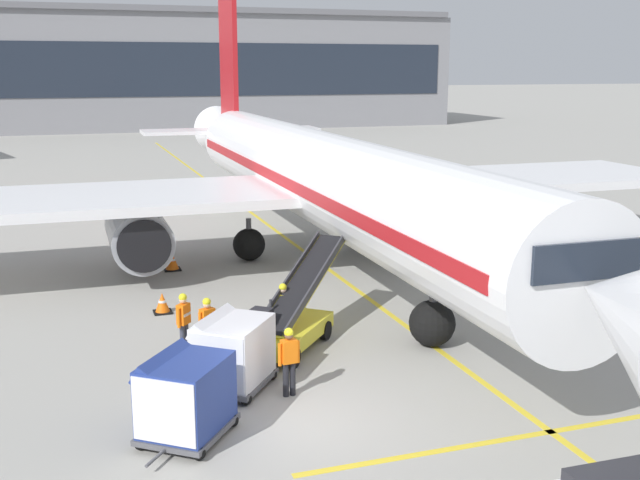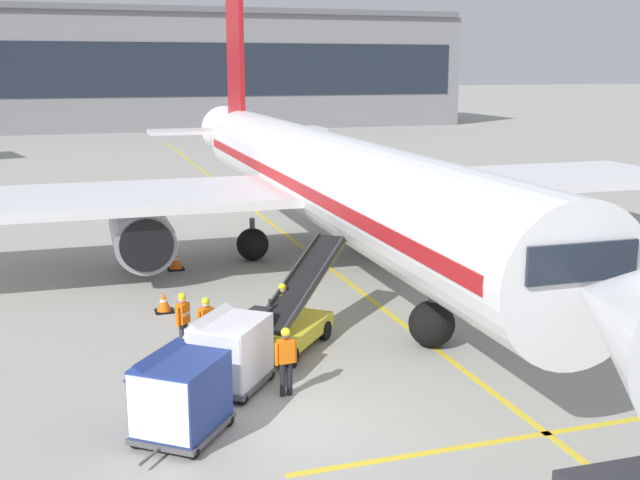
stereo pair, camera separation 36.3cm
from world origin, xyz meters
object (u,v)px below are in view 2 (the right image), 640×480
Objects in this scene: baggage_cart_lead at (229,350)px; ground_crew_by_loader at (206,323)px; parked_airplane at (320,177)px; safety_cone_engine_keepout at (176,261)px; belt_loader at (289,319)px; ground_crew_by_carts at (183,318)px; ground_crew_marshaller at (283,308)px; safety_cone_wingtip at (164,302)px; ground_crew_wingwalker at (286,357)px; baggage_cart_second at (180,394)px.

baggage_cart_lead is 2.23m from ground_crew_by_loader.
parked_airplane is 57.59× the size of safety_cone_engine_keepout.
ground_crew_by_carts is at bearing 171.79° from belt_loader.
safety_cone_engine_keepout is (0.43, 9.95, -0.64)m from ground_crew_by_loader.
ground_crew_marshaller is 2.60× the size of safety_cone_wingtip.
ground_crew_wingwalker reaches higher than safety_cone_wingtip.
baggage_cart_second is 3.94× the size of safety_cone_wingtip.
belt_loader is (-3.99, -9.45, -2.66)m from parked_airplane.
ground_crew_marshaller is (3.70, 5.23, -0.00)m from baggage_cart_second.
ground_crew_marshaller is (-4.03, -8.94, -2.49)m from parked_airplane.
safety_cone_wingtip is (-0.11, 3.90, -0.67)m from ground_crew_by_carts.
baggage_cart_lead and baggage_cart_second have the same top height.
ground_crew_marshaller is (2.91, 0.08, 0.00)m from ground_crew_by_carts.
ground_crew_by_carts is 4.22m from ground_crew_wingwalker.
parked_airplane is 24.31× the size of ground_crew_marshaller.
safety_cone_wingtip is at bearing -101.35° from safety_cone_engine_keepout.
safety_cone_engine_keepout reaches higher than safety_cone_wingtip.
baggage_cart_lead is at bearing -117.56° from parked_airplane.
ground_crew_by_loader is (-6.39, -9.65, -2.49)m from parked_airplane.
ground_crew_by_carts is (-0.55, 0.63, 0.00)m from ground_crew_by_loader.
parked_airplane is 16.33m from baggage_cart_second.
ground_crew_by_carts reaches higher than safety_cone_engine_keepout.
baggage_cart_lead is at bearing 144.13° from ground_crew_wingwalker.
ground_crew_by_loader is at bearing -123.51° from parked_airplane.
safety_cone_wingtip is (-0.85, 6.75, -0.67)m from baggage_cart_lead.
parked_airplane is 24.31× the size of ground_crew_by_carts.
safety_cone_engine_keepout is (-1.93, 9.24, -0.64)m from ground_crew_marshaller.
ground_crew_wingwalker is (1.42, -3.11, 0.00)m from ground_crew_by_loader.
ground_crew_by_carts and ground_crew_marshaller have the same top height.
parked_airplane is 63.10× the size of safety_cone_wingtip.
parked_airplane is 10.59m from belt_loader.
safety_cone_engine_keepout is 5.53m from safety_cone_wingtip.
belt_loader is 6.72× the size of safety_cone_engine_keepout.
belt_loader is 0.54m from ground_crew_marshaller.
belt_loader reaches higher than baggage_cart_second.
ground_crew_by_loader reaches higher than safety_cone_engine_keepout.
safety_cone_wingtip is (-3.02, 3.81, -0.67)m from ground_crew_marshaller.
ground_crew_marshaller is 1.00× the size of ground_crew_wingwalker.
belt_loader is 9.96m from safety_cone_engine_keepout.
baggage_cart_lead is at bearing -82.79° from safety_cone_wingtip.
parked_airplane is 10.11m from ground_crew_marshaller.
belt_loader is 2.84× the size of ground_crew_by_carts.
parked_airplane is 24.31× the size of ground_crew_wingwalker.
baggage_cart_lead reaches higher than ground_crew_by_carts.
safety_cone_engine_keepout is (1.77, 14.47, -0.64)m from baggage_cart_second.
parked_airplane is at bearing 67.12° from belt_loader.
ground_crew_marshaller is 3.94m from ground_crew_wingwalker.
safety_cone_engine_keepout is (-0.99, 13.06, -0.64)m from ground_crew_wingwalker.
ground_crew_marshaller reaches higher than safety_cone_engine_keepout.
parked_airplane is 24.31× the size of ground_crew_by_loader.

